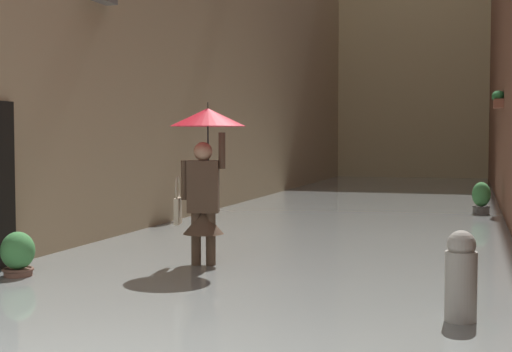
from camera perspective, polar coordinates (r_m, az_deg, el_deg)
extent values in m
plane|color=#605B56|center=(16.44, 8.65, -3.15)|extent=(65.36, 65.36, 0.00)
cube|color=slate|center=(16.43, 8.65, -2.80)|extent=(6.81, 32.14, 0.20)
cube|color=brown|center=(15.99, 19.01, 5.55)|extent=(0.20, 0.70, 0.18)
ellipsoid|color=#23602D|center=(16.00, 19.02, 6.12)|extent=(0.28, 0.76, 0.24)
cube|color=tan|center=(30.60, 12.68, 11.69)|extent=(9.61, 1.80, 12.86)
cube|color=#4C4233|center=(8.76, -4.85, -8.17)|extent=(0.17, 0.26, 0.10)
cylinder|color=#4C3828|center=(8.69, -4.87, -5.42)|extent=(0.15, 0.15, 0.75)
cube|color=#4C4233|center=(8.74, -3.67, -8.20)|extent=(0.17, 0.26, 0.10)
cylinder|color=#4C3828|center=(8.67, -3.68, -5.44)|extent=(0.15, 0.15, 0.75)
cube|color=#4C3828|center=(8.60, -4.29, -0.86)|extent=(0.42, 0.31, 0.64)
cone|color=#4C3828|center=(8.64, -4.28, -3.76)|extent=(0.61, 0.61, 0.28)
sphere|color=tan|center=(8.59, -4.30, 1.99)|extent=(0.23, 0.23, 0.23)
cylinder|color=#4C3828|center=(8.56, -2.77, 2.06)|extent=(0.10, 0.10, 0.44)
cylinder|color=#4C3828|center=(8.63, -5.81, -0.33)|extent=(0.10, 0.10, 0.48)
cylinder|color=black|center=(8.58, -3.91, 3.01)|extent=(0.02, 0.02, 0.53)
cone|color=red|center=(8.58, -3.91, 4.77)|extent=(0.93, 0.93, 0.22)
cylinder|color=black|center=(8.59, -3.92, 5.70)|extent=(0.01, 0.01, 0.08)
cube|color=beige|center=(8.65, -6.34, -2.83)|extent=(0.13, 0.29, 0.32)
torus|color=beige|center=(8.63, -6.35, -0.98)|extent=(0.09, 0.30, 0.30)
cylinder|color=brown|center=(8.46, -18.68, -8.10)|extent=(0.31, 0.31, 0.28)
torus|color=brown|center=(8.44, -18.69, -7.17)|extent=(0.35, 0.35, 0.04)
ellipsoid|color=#428947|center=(8.40, -18.72, -5.74)|extent=(0.38, 0.38, 0.43)
cylinder|color=#66605B|center=(15.35, 17.74, -3.03)|extent=(0.33, 0.33, 0.35)
torus|color=#56524E|center=(15.33, 17.75, -2.38)|extent=(0.37, 0.37, 0.04)
ellipsoid|color=#428947|center=(15.31, 17.76, -1.43)|extent=(0.37, 0.37, 0.51)
cylinder|color=gray|center=(6.28, 16.23, -9.48)|extent=(0.27, 0.27, 0.80)
sphere|color=gray|center=(6.20, 16.29, -5.33)|extent=(0.24, 0.24, 0.24)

